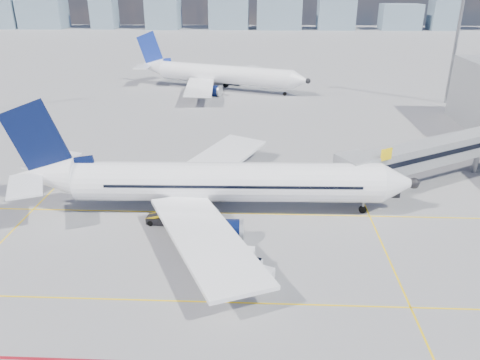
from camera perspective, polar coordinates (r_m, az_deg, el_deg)
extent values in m
plane|color=gray|center=(40.12, -2.14, -9.36)|extent=(420.00, 420.00, 0.00)
cube|color=yellow|center=(47.02, -1.37, -4.07)|extent=(60.00, 0.18, 0.01)
cube|color=yellow|center=(35.25, -2.92, -14.64)|extent=(80.00, 0.15, 0.01)
cube|color=yellow|center=(43.14, 17.15, -7.95)|extent=(0.15, 28.00, 0.01)
cube|color=yellow|center=(52.24, -23.87, -3.28)|extent=(0.15, 30.00, 0.01)
cube|color=#96989E|center=(56.26, 22.46, 3.15)|extent=(20.84, 13.93, 2.60)
cube|color=black|center=(56.19, 22.49, 3.34)|extent=(20.52, 13.82, 0.55)
cube|color=#96989E|center=(48.55, 13.92, 1.19)|extent=(4.49, 4.56, 3.00)
cube|color=black|center=(52.98, 17.66, -1.52)|extent=(2.20, 1.00, 0.70)
cylinder|color=gray|center=(52.45, 17.84, -0.19)|extent=(0.56, 0.56, 2.70)
cylinder|color=gray|center=(62.79, 26.89, 2.48)|extent=(0.60, 0.60, 3.90)
cube|color=yellow|center=(48.39, 17.42, 3.00)|extent=(1.26, 0.82, 1.20)
cylinder|color=gray|center=(95.72, 24.99, 15.86)|extent=(0.56, 0.56, 25.00)
cube|color=gray|center=(235.14, -16.36, 20.12)|extent=(10.67, 10.09, 23.13)
cube|color=gray|center=(228.26, -9.39, 20.56)|extent=(14.51, 13.93, 22.59)
cube|color=gray|center=(224.21, 4.79, 19.65)|extent=(19.86, 11.71, 14.18)
cube|color=gray|center=(226.57, 11.63, 19.20)|extent=(16.21, 11.29, 13.24)
cube|color=gray|center=(232.59, 18.95, 18.29)|extent=(17.51, 10.40, 10.98)
cube|color=gray|center=(238.01, 23.61, 18.62)|extent=(10.95, 10.01, 18.24)
cylinder|color=white|center=(45.91, -1.44, -0.22)|extent=(29.98, 4.64, 3.89)
cone|color=white|center=(48.20, 18.87, -0.36)|extent=(3.68, 3.98, 3.89)
sphere|color=black|center=(48.65, 20.43, -0.37)|extent=(1.12, 1.12, 1.10)
cone|color=white|center=(49.86, -22.75, 0.53)|extent=(6.47, 4.05, 3.89)
cube|color=black|center=(47.61, 17.47, 0.25)|extent=(1.53, 1.53, 0.45)
cube|color=white|center=(54.68, -2.60, 2.54)|extent=(11.10, 17.18, 0.57)
cube|color=white|center=(38.51, -4.22, -7.04)|extent=(11.75, 17.08, 0.57)
cylinder|color=#071139|center=(52.15, -1.69, 0.01)|extent=(3.64, 2.38, 2.29)
cylinder|color=#071139|center=(41.81, -2.42, -6.31)|extent=(3.64, 2.38, 2.29)
cylinder|color=#A4A7AB|center=(52.09, 0.39, -0.01)|extent=(0.41, 2.36, 2.35)
cylinder|color=#A4A7AB|center=(41.75, 0.19, -6.34)|extent=(0.41, 2.36, 2.35)
cube|color=#071139|center=(48.74, -23.37, 4.25)|extent=(6.84, 0.49, 8.50)
cube|color=#071139|center=(48.58, -20.36, 1.65)|extent=(5.63, 0.44, 2.14)
cube|color=white|center=(52.61, -21.91, 2.24)|extent=(4.76, 6.27, 0.22)
cube|color=white|center=(47.25, -24.70, -0.59)|extent=(4.96, 6.31, 0.22)
cylinder|color=gray|center=(48.28, 14.78, -2.94)|extent=(0.29, 0.29, 1.80)
cylinder|color=black|center=(48.51, 14.72, -3.49)|extent=(0.77, 0.30, 0.76)
cylinder|color=gray|center=(49.35, -2.44, -1.66)|extent=(0.33, 0.33, 1.60)
cylinder|color=black|center=(49.47, -2.43, -1.98)|extent=(1.02, 0.68, 1.00)
cylinder|color=gray|center=(44.72, -2.82, -4.48)|extent=(0.33, 0.33, 1.60)
cylinder|color=black|center=(44.86, -2.81, -4.82)|extent=(1.02, 0.68, 1.00)
cube|color=black|center=(47.54, -0.74, 1.04)|extent=(24.51, 0.72, 0.26)
cube|color=black|center=(44.01, -0.89, -0.88)|extent=(24.51, 0.72, 0.26)
cylinder|color=white|center=(99.25, -1.85, 12.75)|extent=(28.61, 13.48, 3.78)
cone|color=white|center=(93.85, 7.46, 11.95)|extent=(4.57, 4.74, 3.78)
sphere|color=black|center=(93.52, 8.27, 11.86)|extent=(1.37, 1.37, 1.07)
cone|color=white|center=(107.51, -10.70, 13.49)|extent=(7.12, 5.67, 3.78)
cube|color=black|center=(94.08, 6.72, 12.34)|extent=(1.86, 1.86, 0.44)
cube|color=white|center=(107.86, -0.62, 13.06)|extent=(14.73, 15.01, 0.56)
cube|color=white|center=(92.39, -4.94, 11.21)|extent=(6.16, 16.30, 0.56)
cylinder|color=#071139|center=(104.92, -0.79, 12.09)|extent=(4.04, 3.29, 2.23)
cylinder|color=#071139|center=(94.92, -3.52, 10.84)|extent=(4.04, 3.29, 2.23)
cylinder|color=#A4A7AB|center=(104.22, 0.16, 12.02)|extent=(1.10, 2.26, 2.29)
cylinder|color=#A4A7AB|center=(94.15, -2.49, 10.75)|extent=(1.10, 2.26, 2.29)
cube|color=navy|center=(107.01, -10.84, 15.25)|extent=(6.35, 2.56, 8.26)
cube|color=navy|center=(106.11, -9.66, 13.99)|extent=(5.24, 2.14, 2.08)
cube|color=white|center=(110.24, -10.01, 13.96)|extent=(5.79, 5.98, 0.21)
cube|color=white|center=(105.12, -11.83, 13.37)|extent=(3.10, 5.53, 0.21)
cylinder|color=black|center=(102.44, -1.74, 11.49)|extent=(1.16, 0.95, 1.00)
cylinder|color=black|center=(97.98, -2.97, 10.92)|extent=(1.16, 0.95, 1.00)
cylinder|color=black|center=(95.33, 5.48, 10.42)|extent=(0.81, 0.52, 0.76)
cube|color=white|center=(37.13, 2.24, -11.28)|extent=(2.65, 2.06, 0.85)
cube|color=white|center=(36.91, 1.64, -10.32)|extent=(1.45, 1.53, 0.64)
cube|color=black|center=(36.79, 1.64, -10.04)|extent=(1.33, 1.44, 0.37)
cylinder|color=black|center=(37.13, 0.64, -11.81)|extent=(0.64, 0.44, 0.60)
cylinder|color=black|center=(38.01, 1.37, -10.88)|extent=(0.64, 0.44, 0.60)
cylinder|color=black|center=(36.60, 3.14, -12.43)|extent=(0.64, 0.44, 0.60)
cylinder|color=black|center=(37.49, 3.81, -11.47)|extent=(0.64, 0.44, 0.60)
cube|color=black|center=(37.99, -1.13, -10.81)|extent=(4.11, 2.22, 0.20)
cube|color=white|center=(37.62, -2.63, -9.45)|extent=(1.88, 1.83, 1.69)
cube|color=white|center=(37.31, 0.37, -9.73)|extent=(1.88, 1.83, 1.69)
cylinder|color=black|center=(37.74, -3.67, -11.43)|extent=(0.37, 0.19, 0.35)
cylinder|color=black|center=(38.97, -3.15, -10.17)|extent=(0.37, 0.19, 0.35)
cylinder|color=black|center=(37.26, 1.01, -11.90)|extent=(0.37, 0.19, 0.35)
cylinder|color=black|center=(38.50, 1.36, -10.60)|extent=(0.37, 0.19, 0.35)
cube|color=black|center=(45.47, -8.95, -4.84)|extent=(3.85, 1.71, 0.62)
cube|color=black|center=(44.84, -8.16, -3.86)|extent=(5.39, 1.44, 1.64)
cube|color=yellow|center=(45.26, -7.99, -3.58)|extent=(5.32, 0.63, 1.70)
cube|color=yellow|center=(44.43, -8.33, -4.15)|extent=(5.32, 0.63, 1.70)
cylinder|color=black|center=(45.44, -10.89, -5.20)|extent=(0.55, 0.27, 0.53)
cylinder|color=black|center=(46.47, -10.40, -4.48)|extent=(0.55, 0.27, 0.53)
cylinder|color=black|center=(44.63, -7.42, -5.51)|extent=(0.55, 0.27, 0.53)
cylinder|color=black|center=(45.68, -7.01, -4.77)|extent=(0.55, 0.27, 0.53)
imported|color=yellow|center=(36.59, 1.02, -11.15)|extent=(0.82, 0.82, 1.92)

